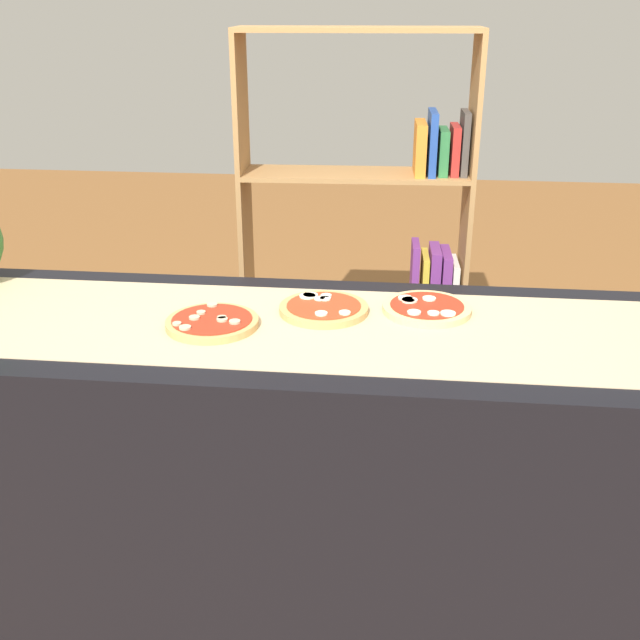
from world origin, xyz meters
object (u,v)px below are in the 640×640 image
Objects in this scene: pizza_mushroom_0 at (212,322)px; pizza_mozzarella_2 at (427,308)px; pizza_mozzarella_1 at (324,308)px; bookshelf at (383,256)px.

pizza_mozzarella_2 is at bearing 16.08° from pizza_mushroom_0.
pizza_mushroom_0 is 0.99× the size of pizza_mozzarella_1.
pizza_mozzarella_1 is 0.99m from bookshelf.
bookshelf is (0.15, 0.97, -0.15)m from pizza_mozzarella_1.
pizza_mozzarella_1 is 0.29m from pizza_mozzarella_2.
pizza_mozzarella_1 is 0.16× the size of bookshelf.
pizza_mozzarella_2 is at bearing 6.70° from pizza_mozzarella_1.
pizza_mushroom_0 is 0.16× the size of bookshelf.
pizza_mushroom_0 reaches higher than pizza_mozzarella_1.
pizza_mozzarella_2 is (0.29, 0.03, -0.00)m from pizza_mozzarella_1.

